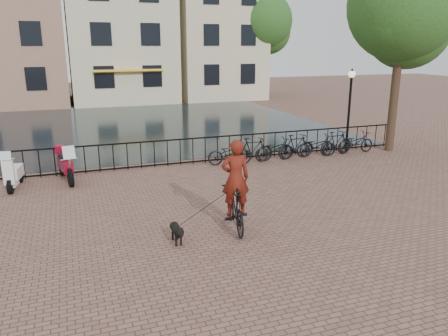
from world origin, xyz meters
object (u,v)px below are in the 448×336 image
object	(u,v)px
cyclist	(235,190)
scooter	(14,167)
dog	(177,232)
motorcycle	(65,161)
lamp_post	(350,97)

from	to	relation	value
cyclist	scooter	bearing A→B (deg)	-35.36
scooter	dog	bearing A→B (deg)	-46.61
motorcycle	cyclist	bearing A→B (deg)	-65.78
cyclist	dog	xyz separation A→B (m)	(-1.57, -0.30, -0.76)
cyclist	scooter	size ratio (longest dim) A/B	1.72
lamp_post	cyclist	world-z (taller)	lamp_post
motorcycle	scooter	world-z (taller)	motorcycle
lamp_post	motorcycle	distance (m)	11.48
motorcycle	scooter	bearing A→B (deg)	178.88
motorcycle	scooter	xyz separation A→B (m)	(-1.54, -0.26, -0.01)
cyclist	dog	world-z (taller)	cyclist
lamp_post	dog	world-z (taller)	lamp_post
motorcycle	lamp_post	bearing A→B (deg)	-9.11
lamp_post	motorcycle	bearing A→B (deg)	-178.43
dog	motorcycle	xyz separation A→B (m)	(-2.39, 5.97, 0.44)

